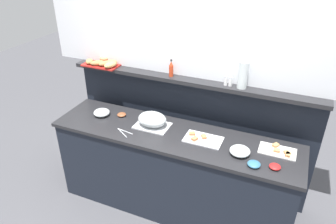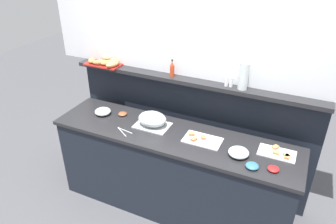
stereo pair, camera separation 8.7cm
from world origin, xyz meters
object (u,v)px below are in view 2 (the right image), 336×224
object	(u,v)px
pepper_shaker	(231,82)
condiment_bowl_cream	(252,166)
glass_bowl_medium	(239,153)
bread_basket	(106,62)
sandwich_platter_rear	(278,153)
hot_sauce_bottle	(172,69)
serving_cloche	(152,120)
water_carafe	(244,76)
salt_shaker	(226,82)
serving_tongs	(123,131)
glass_bowl_large	(103,112)
sandwich_platter_front	(201,139)
condiment_bowl_dark	(123,114)
condiment_bowl_red	(273,169)

from	to	relation	value
pepper_shaker	condiment_bowl_cream	bearing A→B (deg)	-57.14
glass_bowl_medium	bread_basket	world-z (taller)	bread_basket
sandwich_platter_rear	hot_sauce_bottle	world-z (taller)	hot_sauce_bottle
serving_cloche	water_carafe	distance (m)	0.96
sandwich_platter_rear	pepper_shaker	world-z (taller)	pepper_shaker
serving_cloche	hot_sauce_bottle	size ratio (longest dim) A/B	1.93
salt_shaker	serving_cloche	bearing A→B (deg)	-150.22
serving_tongs	hot_sauce_bottle	distance (m)	0.78
pepper_shaker	water_carafe	bearing A→B (deg)	0.00
glass_bowl_large	condiment_bowl_cream	size ratio (longest dim) A/B	1.55
serving_cloche	water_carafe	bearing A→B (deg)	24.60
serving_cloche	bread_basket	size ratio (longest dim) A/B	0.83
sandwich_platter_front	serving_tongs	bearing A→B (deg)	-166.18
glass_bowl_medium	bread_basket	bearing A→B (deg)	164.47
condiment_bowl_dark	hot_sauce_bottle	bearing A→B (deg)	33.13
condiment_bowl_dark	sandwich_platter_front	bearing A→B (deg)	-5.68
sandwich_platter_front	glass_bowl_medium	size ratio (longest dim) A/B	1.97
condiment_bowl_red	serving_tongs	bearing A→B (deg)	-179.35
glass_bowl_medium	pepper_shaker	distance (m)	0.67
serving_cloche	glass_bowl_large	size ratio (longest dim) A/B	2.02
condiment_bowl_cream	bread_basket	world-z (taller)	bread_basket
bread_basket	water_carafe	distance (m)	1.49
salt_shaker	water_carafe	size ratio (longest dim) A/B	0.34
condiment_bowl_dark	water_carafe	size ratio (longest dim) A/B	0.36
serving_cloche	serving_tongs	bearing A→B (deg)	-134.52
pepper_shaker	bread_basket	world-z (taller)	pepper_shaker
sandwich_platter_front	pepper_shaker	distance (m)	0.60
condiment_bowl_cream	serving_cloche	bearing A→B (deg)	167.33
condiment_bowl_red	water_carafe	world-z (taller)	water_carafe
glass_bowl_medium	water_carafe	xyz separation A→B (m)	(-0.13, 0.47, 0.50)
glass_bowl_medium	condiment_bowl_dark	size ratio (longest dim) A/B	1.91
serving_cloche	salt_shaker	world-z (taller)	salt_shaker
sandwich_platter_front	condiment_bowl_cream	world-z (taller)	condiment_bowl_cream
glass_bowl_large	condiment_bowl_cream	bearing A→B (deg)	-7.79
sandwich_platter_front	bread_basket	distance (m)	1.37
serving_cloche	condiment_bowl_cream	bearing A→B (deg)	-12.67
condiment_bowl_red	serving_tongs	xyz separation A→B (m)	(-1.40, -0.02, -0.01)
sandwich_platter_rear	bread_basket	xyz separation A→B (m)	(-1.92, 0.28, 0.43)
sandwich_platter_front	condiment_bowl_dark	size ratio (longest dim) A/B	3.76
glass_bowl_large	bread_basket	world-z (taller)	bread_basket
glass_bowl_medium	condiment_bowl_dark	distance (m)	1.28
sandwich_platter_rear	glass_bowl_large	bearing A→B (deg)	-178.06
serving_tongs	bread_basket	world-z (taller)	bread_basket
salt_shaker	hot_sauce_bottle	bearing A→B (deg)	-179.58
condiment_bowl_red	serving_tongs	size ratio (longest dim) A/B	0.51
water_carafe	condiment_bowl_dark	bearing A→B (deg)	-165.82
hot_sauce_bottle	salt_shaker	world-z (taller)	hot_sauce_bottle
serving_tongs	condiment_bowl_dark	bearing A→B (deg)	123.37
sandwich_platter_rear	condiment_bowl_red	distance (m)	0.24
sandwich_platter_front	pepper_shaker	xyz separation A→B (m)	(0.13, 0.38, 0.44)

